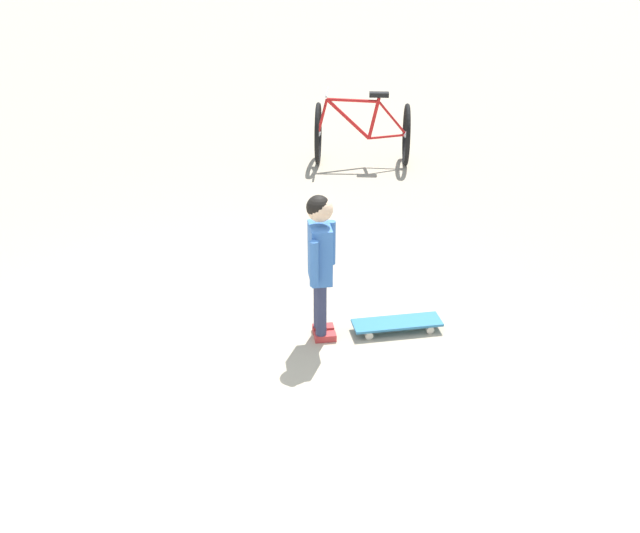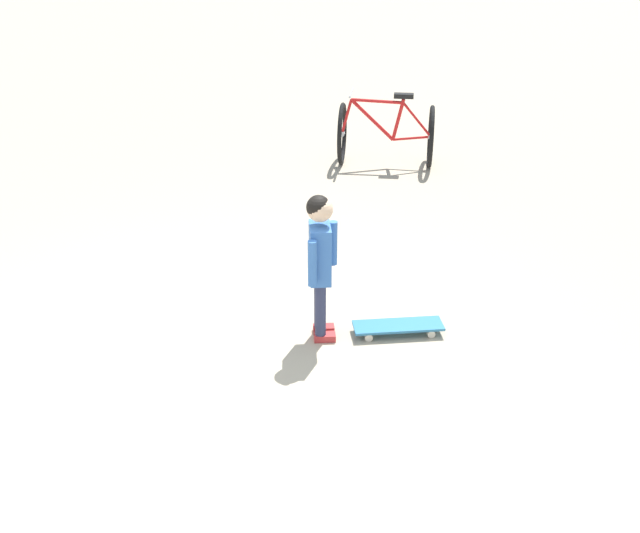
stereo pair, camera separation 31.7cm
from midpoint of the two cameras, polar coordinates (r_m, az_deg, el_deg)
ground_plane at (r=4.78m, az=-5.53°, el=-8.75°), size 50.00×50.00×0.00m
child_person at (r=4.88m, az=1.87°, el=1.09°), size 0.21×0.39×1.06m
skateboard at (r=5.24m, az=7.83°, el=-4.66°), size 0.66×0.32×0.07m
bicycle_near at (r=8.59m, az=6.24°, el=10.28°), size 1.08×0.73×0.85m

